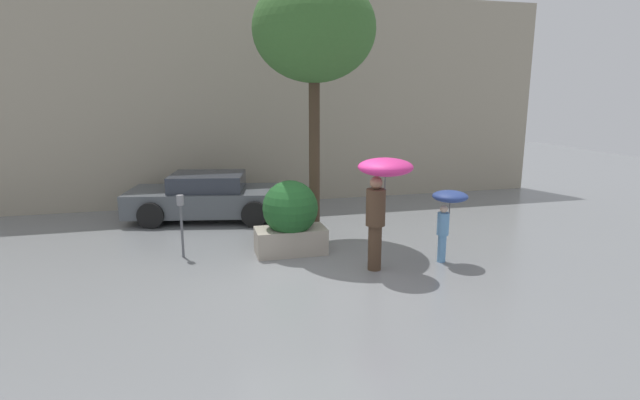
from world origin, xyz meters
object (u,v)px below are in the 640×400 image
object	(u,v)px
street_tree	(314,31)
person_adult	(382,185)
parked_car_near	(208,197)
parking_meter	(181,213)
person_child	(448,207)
planter_box	(290,217)

from	to	relation	value
street_tree	person_adult	bearing A→B (deg)	-73.65
parked_car_near	parking_meter	world-z (taller)	parking_meter
person_adult	person_child	xyz separation A→B (m)	(1.40, 0.10, -0.51)
person_child	parking_meter	xyz separation A→B (m)	(-4.95, 1.59, -0.20)
parked_car_near	person_adult	bearing A→B (deg)	-136.76
planter_box	parking_meter	xyz separation A→B (m)	(-2.14, 0.29, 0.15)
parked_car_near	street_tree	size ratio (longest dim) A/B	0.76
person_adult	street_tree	xyz separation A→B (m)	(-0.68, 2.32, 2.87)
planter_box	street_tree	bearing A→B (deg)	51.52
planter_box	person_child	size ratio (longest dim) A/B	1.07
parking_meter	person_adult	bearing A→B (deg)	-25.51
parked_car_near	street_tree	world-z (taller)	street_tree
person_adult	planter_box	bearing A→B (deg)	171.45
parked_car_near	planter_box	bearing A→B (deg)	-144.06
planter_box	parking_meter	size ratio (longest dim) A/B	1.19
person_child	parked_car_near	size ratio (longest dim) A/B	0.33
person_child	parking_meter	distance (m)	5.21
parked_car_near	parking_meter	xyz separation A→B (m)	(-0.63, -3.04, 0.35)
planter_box	person_adult	world-z (taller)	person_adult
parked_car_near	street_tree	bearing A→B (deg)	-125.54
planter_box	person_adult	size ratio (longest dim) A/B	0.72
person_adult	parked_car_near	distance (m)	5.67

